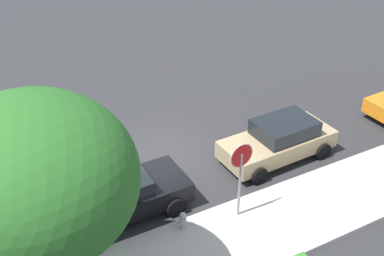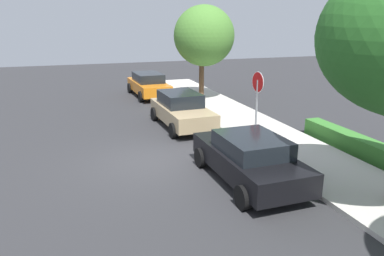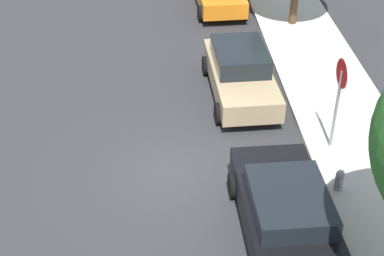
# 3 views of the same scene
# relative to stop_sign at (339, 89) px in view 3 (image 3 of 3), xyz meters

# --- Properties ---
(ground_plane) EXTENTS (60.00, 60.00, 0.00)m
(ground_plane) POSITION_rel_stop_sign_xyz_m (0.68, -4.36, -1.92)
(ground_plane) COLOR #2D2D30
(sidewalk_curb) EXTENTS (32.00, 2.91, 0.14)m
(sidewalk_curb) POSITION_rel_stop_sign_xyz_m (0.68, 0.81, -1.85)
(sidewalk_curb) COLOR beige
(sidewalk_curb) RESTS_ON ground_plane
(stop_sign) EXTENTS (0.80, 0.08, 2.78)m
(stop_sign) POSITION_rel_stop_sign_xyz_m (0.00, 0.00, 0.00)
(stop_sign) COLOR gray
(stop_sign) RESTS_ON ground_plane
(parked_car_tan) EXTENTS (4.37, 2.11, 1.52)m
(parked_car_tan) POSITION_rel_stop_sign_xyz_m (-3.10, -2.06, -1.14)
(parked_car_tan) COLOR tan
(parked_car_tan) RESTS_ON ground_plane
(parked_car_black) EXTENTS (4.44, 2.15, 1.44)m
(parked_car_black) POSITION_rel_stop_sign_xyz_m (3.22, -1.92, -1.17)
(parked_car_black) COLOR black
(parked_car_black) RESTS_ON ground_plane
(fire_hydrant) EXTENTS (0.30, 0.22, 0.72)m
(fire_hydrant) POSITION_rel_stop_sign_xyz_m (1.79, -0.29, -1.56)
(fire_hydrant) COLOR #A5A5A8
(fire_hydrant) RESTS_ON ground_plane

